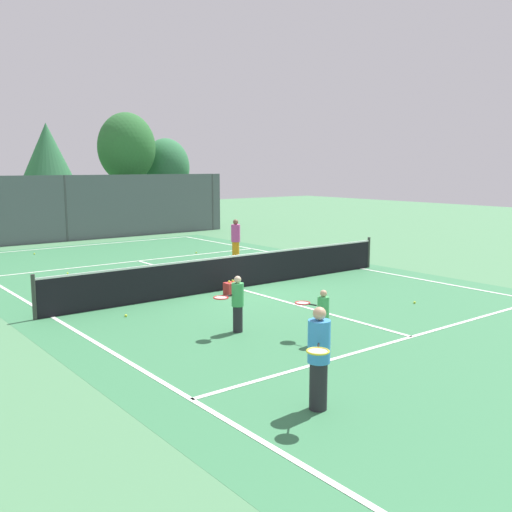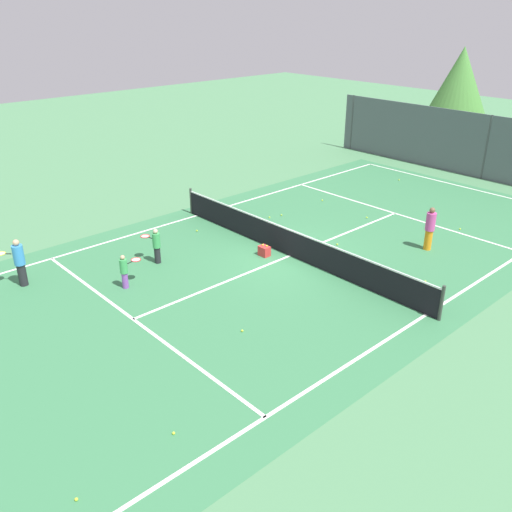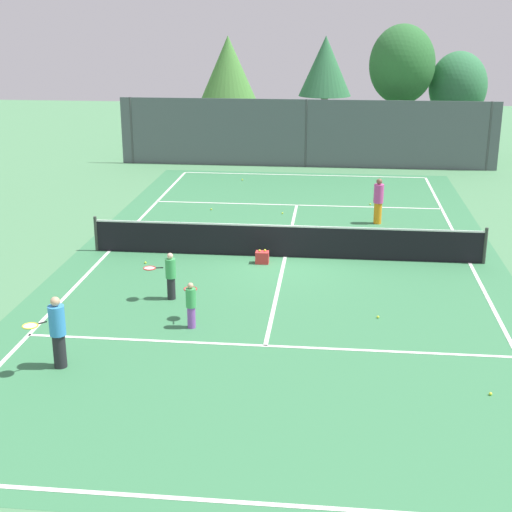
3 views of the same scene
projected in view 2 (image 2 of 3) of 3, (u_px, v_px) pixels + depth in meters
name	position (u px, v px, depth m)	size (l,w,h in m)	color
ground_plane	(290.00, 256.00, 19.50)	(80.00, 80.00, 0.00)	#4C8456
court_surface	(290.00, 256.00, 19.50)	(13.00, 25.00, 0.01)	#387A4C
tennis_net	(291.00, 243.00, 19.29)	(11.90, 0.10, 1.10)	#333833
perimeter_fence	(487.00, 148.00, 27.40)	(18.00, 0.12, 3.20)	#515B60
tree_0	(460.00, 80.00, 32.08)	(3.36, 3.36, 5.94)	brown
player_0	(430.00, 228.00, 19.68)	(0.34, 0.34, 1.61)	orange
player_1	(125.00, 270.00, 17.10)	(0.42, 0.83, 1.13)	purple
player_2	(19.00, 262.00, 17.15)	(0.81, 0.80, 1.58)	#232328
player_3	(156.00, 245.00, 18.73)	(0.85, 0.44, 1.25)	#232328
ball_crate	(264.00, 251.00, 19.45)	(0.39, 0.29, 0.43)	red
tennis_ball_0	(404.00, 289.00, 17.18)	(0.07, 0.07, 0.07)	#CCE533
tennis_ball_1	(460.00, 229.00, 21.72)	(0.07, 0.07, 0.07)	#CCE533
tennis_ball_2	(242.00, 331.00, 14.99)	(0.07, 0.07, 0.07)	#CCE533
tennis_ball_3	(399.00, 180.00, 27.73)	(0.07, 0.07, 0.07)	#CCE533
tennis_ball_4	(322.00, 200.00, 24.87)	(0.07, 0.07, 0.07)	#CCE533
tennis_ball_5	(174.00, 433.00, 11.43)	(0.07, 0.07, 0.07)	#CCE533
tennis_ball_6	(282.00, 215.00, 23.15)	(0.07, 0.07, 0.07)	#CCE533
tennis_ball_7	(76.00, 499.00, 9.90)	(0.07, 0.07, 0.07)	#CCE533
tennis_ball_8	(425.00, 281.00, 17.64)	(0.07, 0.07, 0.07)	#CCE533
tennis_ball_9	(197.00, 231.00, 21.56)	(0.07, 0.07, 0.07)	#CCE533
tennis_ball_10	(337.00, 244.00, 20.34)	(0.07, 0.07, 0.07)	#CCE533
tennis_ball_11	(269.00, 217.00, 22.90)	(0.07, 0.07, 0.07)	#CCE533
tennis_ball_12	(367.00, 218.00, 22.88)	(0.07, 0.07, 0.07)	#CCE533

